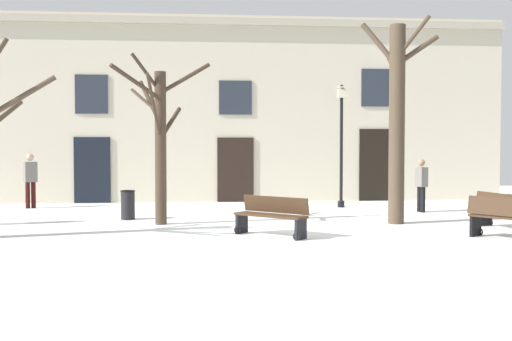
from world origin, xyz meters
TOP-DOWN VIEW (x-y plane):
  - ground_plane at (0.00, 0.00)m, footprint 30.29×30.29m
  - building_facade at (-0.00, 7.84)m, footprint 18.93×0.60m
  - tree_center at (3.53, 1.27)m, footprint 1.90×1.75m
  - tree_foreground at (-2.40, 1.64)m, footprint 2.37×2.19m
  - streetlamp at (3.08, 5.43)m, footprint 0.30×0.30m
  - litter_bin at (-3.32, 2.72)m, footprint 0.39×0.39m
  - bench_back_to_back_left at (5.61, -0.14)m, footprint 0.73×1.66m
  - bench_far_corner at (0.15, -0.61)m, footprint 1.56×1.47m
  - bench_back_to_back_right at (4.96, -1.67)m, footprint 1.35×1.60m
  - person_near_bench at (-6.71, 6.00)m, footprint 0.44×0.40m
  - person_strolling at (5.11, 3.81)m, footprint 0.30×0.42m

SIDE VIEW (x-z plane):
  - ground_plane at x=0.00m, z-range 0.00..0.00m
  - litter_bin at x=-3.32m, z-range 0.00..0.78m
  - bench_back_to_back_left at x=5.61m, z-range 0.01..0.88m
  - bench_far_corner at x=0.15m, z-range 0.02..0.88m
  - bench_back_to_back_right at x=4.96m, z-range 0.02..0.92m
  - person_strolling at x=5.11m, z-range 0.07..1.64m
  - person_near_bench at x=-6.71m, z-range 0.10..1.81m
  - tree_foreground at x=-2.40m, z-range 0.10..4.30m
  - streetlamp at x=3.08m, z-range 0.43..4.34m
  - tree_center at x=3.53m, z-range 0.10..5.23m
  - building_facade at x=0.00m, z-range 0.05..6.55m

